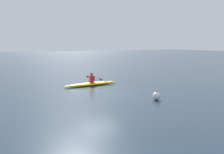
% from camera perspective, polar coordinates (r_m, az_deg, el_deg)
% --- Properties ---
extents(ground_plane, '(160.00, 160.00, 0.00)m').
position_cam_1_polar(ground_plane, '(17.57, -2.60, -3.27)').
color(ground_plane, '#1E2D3D').
extents(kayak, '(4.46, 1.08, 0.25)m').
position_cam_1_polar(kayak, '(20.30, -4.49, -1.48)').
color(kayak, '#EAB214').
rests_on(kayak, ground).
extents(kayaker, '(0.48, 2.32, 0.73)m').
position_cam_1_polar(kayaker, '(20.29, -4.27, -0.24)').
color(kayaker, red).
rests_on(kayaker, kayak).
extents(mooring_buoy_red_near, '(0.45, 0.45, 0.49)m').
position_cam_1_polar(mooring_buoy_red_near, '(15.43, 9.37, -4.00)').
color(mooring_buoy_red_near, silver).
rests_on(mooring_buoy_red_near, ground).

